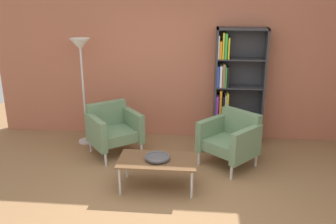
# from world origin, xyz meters

# --- Properties ---
(ground_plane) EXTENTS (8.32, 8.32, 0.00)m
(ground_plane) POSITION_xyz_m (0.00, 0.00, 0.00)
(ground_plane) COLOR olive
(brick_back_panel) EXTENTS (6.40, 0.12, 2.90)m
(brick_back_panel) POSITION_xyz_m (0.00, 2.46, 1.45)
(brick_back_panel) COLOR #B2664C
(brick_back_panel) RESTS_ON ground_plane
(bookshelf_tall) EXTENTS (0.80, 0.30, 1.90)m
(bookshelf_tall) POSITION_xyz_m (0.87, 2.24, 0.93)
(bookshelf_tall) COLOR #333338
(bookshelf_tall) RESTS_ON ground_plane
(coffee_table_low) EXTENTS (1.00, 0.56, 0.40)m
(coffee_table_low) POSITION_xyz_m (-0.18, 0.56, 0.37)
(coffee_table_low) COLOR brown
(coffee_table_low) RESTS_ON ground_plane
(decorative_bowl) EXTENTS (0.32, 0.32, 0.05)m
(decorative_bowl) POSITION_xyz_m (-0.18, 0.56, 0.43)
(decorative_bowl) COLOR #4C4C51
(decorative_bowl) RESTS_ON coffee_table_low
(armchair_spare_guest) EXTENTS (0.95, 0.94, 0.78)m
(armchair_spare_guest) POSITION_xyz_m (0.80, 1.33, 0.41)
(armchair_spare_guest) COLOR slate
(armchair_spare_guest) RESTS_ON ground_plane
(armchair_corner_red) EXTENTS (0.95, 0.94, 0.78)m
(armchair_corner_red) POSITION_xyz_m (-1.00, 1.56, 0.41)
(armchair_corner_red) COLOR slate
(armchair_corner_red) RESTS_ON ground_plane
(floor_lamp_torchiere) EXTENTS (0.32, 0.32, 1.74)m
(floor_lamp_torchiere) POSITION_xyz_m (-1.56, 1.96, 1.45)
(floor_lamp_torchiere) COLOR silver
(floor_lamp_torchiere) RESTS_ON ground_plane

